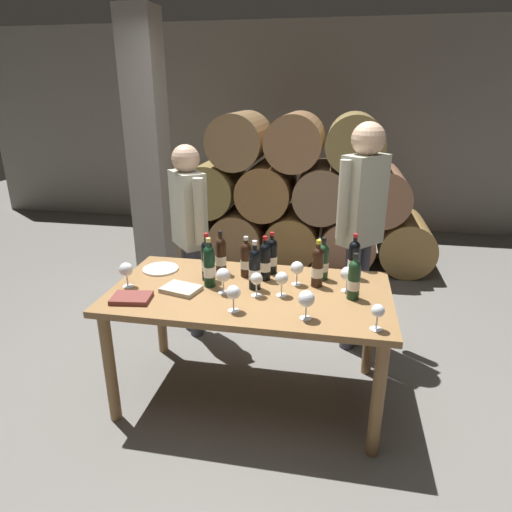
{
  "coord_description": "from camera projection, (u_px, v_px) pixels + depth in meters",
  "views": [
    {
      "loc": [
        0.49,
        -2.42,
        1.9
      ],
      "look_at": [
        0.0,
        0.2,
        0.91
      ],
      "focal_mm": 31.1,
      "sensor_mm": 36.0,
      "label": 1
    }
  ],
  "objects": [
    {
      "name": "serving_plate",
      "position": [
        161.0,
        269.0,
        3.01
      ],
      "size": [
        0.24,
        0.24,
        0.01
      ],
      "primitive_type": "cylinder",
      "color": "white",
      "rests_on": "dining_table"
    },
    {
      "name": "wine_bottle_8",
      "position": [
        265.0,
        261.0,
        2.82
      ],
      "size": [
        0.07,
        0.07,
        0.29
      ],
      "color": "black",
      "rests_on": "dining_table"
    },
    {
      "name": "wine_bottle_0",
      "position": [
        272.0,
        256.0,
        2.92
      ],
      "size": [
        0.07,
        0.07,
        0.28
      ],
      "color": "black",
      "rests_on": "dining_table"
    },
    {
      "name": "wine_glass_7",
      "position": [
        233.0,
        293.0,
        2.41
      ],
      "size": [
        0.08,
        0.08,
        0.15
      ],
      "color": "white",
      "rests_on": "dining_table"
    },
    {
      "name": "wine_bottle_2",
      "position": [
        207.0,
        260.0,
        2.82
      ],
      "size": [
        0.07,
        0.07,
        0.31
      ],
      "color": "black",
      "rests_on": "dining_table"
    },
    {
      "name": "stone_pillar",
      "position": [
        149.0,
        159.0,
        4.22
      ],
      "size": [
        0.32,
        0.32,
        2.6
      ],
      "primitive_type": "cube",
      "color": "gray",
      "rests_on": "ground_plane"
    },
    {
      "name": "sommelier_presenting",
      "position": [
        362.0,
        218.0,
        3.18
      ],
      "size": [
        0.36,
        0.39,
        1.72
      ],
      "color": "#383842",
      "rests_on": "ground_plane"
    },
    {
      "name": "wine_bottle_6",
      "position": [
        246.0,
        259.0,
        2.87
      ],
      "size": [
        0.07,
        0.07,
        0.27
      ],
      "color": "black",
      "rests_on": "dining_table"
    },
    {
      "name": "wine_glass_4",
      "position": [
        126.0,
        270.0,
        2.72
      ],
      "size": [
        0.09,
        0.09,
        0.16
      ],
      "color": "white",
      "rests_on": "dining_table"
    },
    {
      "name": "wine_bottle_3",
      "position": [
        323.0,
        261.0,
        2.83
      ],
      "size": [
        0.07,
        0.07,
        0.28
      ],
      "color": "#19381E",
      "rests_on": "dining_table"
    },
    {
      "name": "wine_glass_1",
      "position": [
        378.0,
        312.0,
        2.23
      ],
      "size": [
        0.07,
        0.07,
        0.14
      ],
      "color": "white",
      "rests_on": "dining_table"
    },
    {
      "name": "wine_bottle_4",
      "position": [
        221.0,
        255.0,
        2.92
      ],
      "size": [
        0.07,
        0.07,
        0.3
      ],
      "color": "black",
      "rests_on": "dining_table"
    },
    {
      "name": "wine_glass_2",
      "position": [
        256.0,
        280.0,
        2.6
      ],
      "size": [
        0.07,
        0.07,
        0.15
      ],
      "color": "white",
      "rests_on": "dining_table"
    },
    {
      "name": "wine_glass_8",
      "position": [
        306.0,
        299.0,
        2.33
      ],
      "size": [
        0.09,
        0.09,
        0.16
      ],
      "color": "white",
      "rests_on": "dining_table"
    },
    {
      "name": "wine_bottle_1",
      "position": [
        354.0,
        259.0,
        2.85
      ],
      "size": [
        0.07,
        0.07,
        0.3
      ],
      "color": "black",
      "rests_on": "dining_table"
    },
    {
      "name": "tasting_notebook",
      "position": [
        181.0,
        289.0,
        2.69
      ],
      "size": [
        0.25,
        0.21,
        0.03
      ],
      "primitive_type": "cube",
      "rotation": [
        0.0,
        0.0,
        -0.26
      ],
      "color": "#B2A893",
      "rests_on": "dining_table"
    },
    {
      "name": "wine_bottle_7",
      "position": [
        255.0,
        268.0,
        2.69
      ],
      "size": [
        0.07,
        0.07,
        0.31
      ],
      "color": "black",
      "rests_on": "dining_table"
    },
    {
      "name": "wine_glass_6",
      "position": [
        297.0,
        268.0,
        2.75
      ],
      "size": [
        0.08,
        0.08,
        0.16
      ],
      "color": "white",
      "rests_on": "dining_table"
    },
    {
      "name": "taster_seated_left",
      "position": [
        189.0,
        226.0,
        3.42
      ],
      "size": [
        0.35,
        0.39,
        1.54
      ],
      "color": "#383842",
      "rests_on": "ground_plane"
    },
    {
      "name": "ground_plane",
      "position": [
        250.0,
        393.0,
        2.98
      ],
      "size": [
        14.0,
        14.0,
        0.0
      ],
      "primitive_type": "plane",
      "color": "#66635E"
    },
    {
      "name": "wine_bottle_5",
      "position": [
        317.0,
        267.0,
        2.72
      ],
      "size": [
        0.07,
        0.07,
        0.3
      ],
      "color": "black",
      "rests_on": "dining_table"
    },
    {
      "name": "wine_bottle_9",
      "position": [
        354.0,
        279.0,
        2.56
      ],
      "size": [
        0.07,
        0.07,
        0.28
      ],
      "color": "#19381E",
      "rests_on": "dining_table"
    },
    {
      "name": "wine_bottle_10",
      "position": [
        209.0,
        266.0,
        2.72
      ],
      "size": [
        0.07,
        0.07,
        0.31
      ],
      "color": "black",
      "rests_on": "dining_table"
    },
    {
      "name": "wine_glass_3",
      "position": [
        282.0,
        279.0,
        2.6
      ],
      "size": [
        0.08,
        0.08,
        0.15
      ],
      "color": "white",
      "rests_on": "dining_table"
    },
    {
      "name": "cellar_back_wall",
      "position": [
        308.0,
        128.0,
        6.35
      ],
      "size": [
        10.0,
        0.24,
        2.8
      ],
      "primitive_type": "cube",
      "color": "gray",
      "rests_on": "ground_plane"
    },
    {
      "name": "wine_glass_0",
      "position": [
        348.0,
        274.0,
        2.66
      ],
      "size": [
        0.08,
        0.08,
        0.16
      ],
      "color": "white",
      "rests_on": "dining_table"
    },
    {
      "name": "wine_glass_5",
      "position": [
        223.0,
        276.0,
        2.63
      ],
      "size": [
        0.09,
        0.09,
        0.16
      ],
      "color": "white",
      "rests_on": "dining_table"
    },
    {
      "name": "dining_table",
      "position": [
        250.0,
        304.0,
        2.74
      ],
      "size": [
        1.7,
        0.9,
        0.76
      ],
      "color": "olive",
      "rests_on": "ground_plane"
    },
    {
      "name": "barrel_stack",
      "position": [
        295.0,
        197.0,
        5.11
      ],
      "size": [
        3.12,
        0.9,
        1.69
      ],
      "color": "olive",
      "rests_on": "ground_plane"
    },
    {
      "name": "leather_ledger",
      "position": [
        131.0,
        298.0,
        2.57
      ],
      "size": [
        0.24,
        0.19,
        0.03
      ],
      "primitive_type": "cube",
      "rotation": [
        0.0,
        0.0,
        0.13
      ],
      "color": "brown",
      "rests_on": "dining_table"
    }
  ]
}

